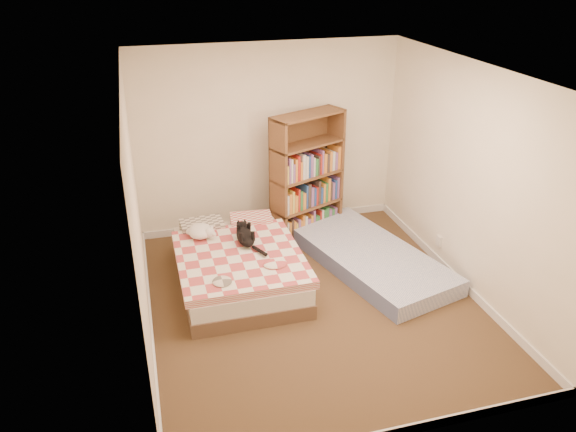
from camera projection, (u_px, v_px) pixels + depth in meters
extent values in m
cube|color=#442D1D|center=(313.00, 301.00, 6.20)|extent=(3.50, 4.00, 0.01)
cube|color=white|center=(318.00, 72.00, 5.12)|extent=(3.50, 4.00, 0.01)
cube|color=#EDE4C7|center=(269.00, 139.00, 7.39)|extent=(3.50, 0.01, 2.50)
cube|color=#EDE4C7|center=(403.00, 309.00, 3.92)|extent=(3.50, 0.01, 2.50)
cube|color=#EDE4C7|center=(137.00, 218.00, 5.24)|extent=(0.01, 4.00, 2.50)
cube|color=#EDE4C7|center=(469.00, 180.00, 6.07)|extent=(0.01, 4.00, 2.50)
cube|color=white|center=(270.00, 221.00, 7.91)|extent=(3.50, 0.02, 0.10)
cube|color=white|center=(151.00, 323.00, 5.76)|extent=(0.02, 4.00, 0.10)
cube|color=white|center=(454.00, 275.00, 6.59)|extent=(0.02, 4.00, 0.10)
cube|color=white|center=(439.00, 241.00, 6.83)|extent=(0.03, 0.09, 0.13)
cube|color=brown|center=(239.00, 276.00, 6.51)|extent=(1.31, 1.87, 0.17)
cube|color=silver|center=(238.00, 263.00, 6.43)|extent=(1.28, 1.83, 0.19)
cube|color=#C74A4C|center=(237.00, 252.00, 6.37)|extent=(1.37, 1.53, 0.09)
cube|color=#686258|center=(202.00, 227.00, 6.89)|extent=(0.51, 0.33, 0.14)
cube|color=#C74A4C|center=(251.00, 221.00, 7.04)|extent=(0.51, 0.33, 0.14)
cube|color=brown|center=(272.00, 179.00, 7.21)|extent=(0.17, 0.32, 1.67)
cube|color=brown|center=(342.00, 172.00, 7.44)|extent=(0.17, 0.32, 1.67)
cube|color=brown|center=(304.00, 172.00, 7.46)|extent=(0.93, 0.41, 1.67)
cube|color=brown|center=(306.00, 231.00, 7.68)|extent=(1.05, 0.70, 0.03)
cube|color=brown|center=(307.00, 175.00, 7.32)|extent=(1.05, 0.70, 0.03)
cube|color=brown|center=(308.00, 115.00, 6.97)|extent=(1.05, 0.70, 0.03)
cube|color=#6878AD|center=(369.00, 257.00, 6.88)|extent=(1.59, 2.47, 0.21)
ellipsoid|color=black|center=(245.00, 237.00, 6.46)|extent=(0.21, 0.45, 0.14)
sphere|color=black|center=(241.00, 227.00, 6.66)|extent=(0.14, 0.14, 0.14)
cone|color=black|center=(237.00, 222.00, 6.66)|extent=(0.05, 0.05, 0.05)
cone|color=black|center=(244.00, 221.00, 6.68)|extent=(0.05, 0.05, 0.05)
cylinder|color=black|center=(261.00, 250.00, 6.25)|extent=(0.05, 0.25, 0.05)
ellipsoid|color=white|center=(200.00, 231.00, 6.58)|extent=(0.30, 0.33, 0.15)
sphere|color=white|center=(209.00, 233.00, 6.51)|extent=(0.13, 0.13, 0.12)
sphere|color=white|center=(213.00, 235.00, 6.49)|extent=(0.06, 0.06, 0.06)
sphere|color=white|center=(189.00, 232.00, 6.61)|extent=(0.07, 0.07, 0.07)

